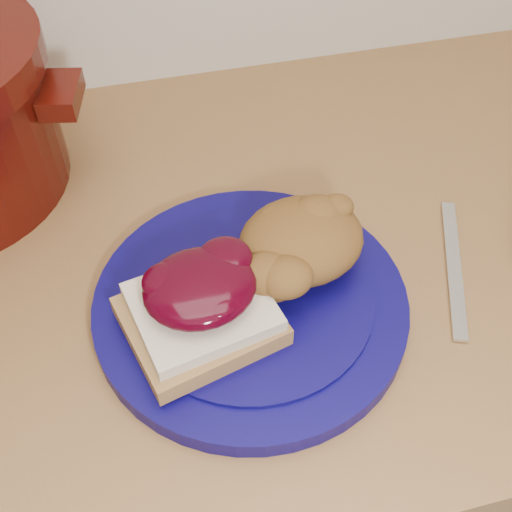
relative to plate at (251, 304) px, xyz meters
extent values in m
cube|color=beige|center=(0.04, 0.09, -0.48)|extent=(4.00, 0.60, 0.86)
cylinder|color=#09054A|center=(0.00, 0.00, 0.00)|extent=(0.32, 0.32, 0.02)
cube|color=olive|center=(-0.05, -0.02, 0.02)|extent=(0.14, 0.13, 0.02)
cube|color=beige|center=(-0.05, -0.02, 0.04)|extent=(0.13, 0.12, 0.01)
ellipsoid|color=black|center=(-0.05, -0.02, 0.06)|extent=(0.10, 0.10, 0.03)
ellipsoid|color=brown|center=(0.05, 0.03, 0.04)|extent=(0.13, 0.11, 0.06)
cube|color=silver|center=(0.20, 0.00, -0.01)|extent=(0.08, 0.17, 0.00)
cube|color=#380A05|center=(-0.13, 0.22, 0.10)|extent=(0.05, 0.07, 0.02)
camera|label=1|loc=(-0.08, -0.34, 0.46)|focal=45.00mm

